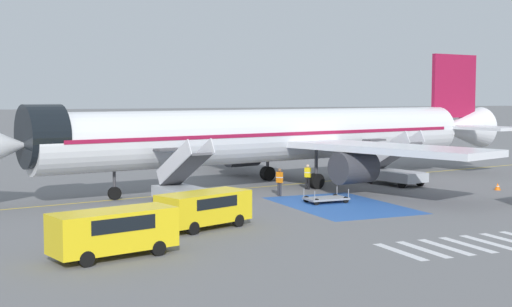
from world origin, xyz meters
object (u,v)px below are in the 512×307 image
object	(u,v)px
ground_crew_1	(279,180)
airliner	(279,136)
boarding_stairs_forward	(185,189)
ground_crew_0	(308,175)
fuel_tanker	(248,140)
baggage_cart	(326,199)
boarding_stairs_aft	(394,171)
traffic_cone_0	(498,186)
service_van_0	(113,229)
service_van_2	(204,206)

from	to	relation	value
ground_crew_1	airliner	bearing A→B (deg)	129.50
boarding_stairs_forward	ground_crew_0	xyz separation A→B (m)	(10.21, 3.48, 0.03)
fuel_tanker	baggage_cart	xyz separation A→B (m)	(-8.48, -32.98, -1.47)
airliner	baggage_cart	bearing A→B (deg)	163.33
boarding_stairs_aft	ground_crew_1	world-z (taller)	boarding_stairs_aft
traffic_cone_0	boarding_stairs_aft	bearing A→B (deg)	132.46
service_van_0	boarding_stairs_aft	bearing A→B (deg)	-71.91
boarding_stairs_forward	service_van_0	size ratio (longest dim) A/B	1.01
baggage_cart	traffic_cone_0	xyz separation A→B (m)	(13.96, 0.38, -0.00)
boarding_stairs_aft	service_van_0	xyz separation A→B (m)	(-24.30, -15.52, 0.18)
fuel_tanker	ground_crew_0	bearing A→B (deg)	165.47
airliner	ground_crew_0	size ratio (longest dim) A/B	25.28
boarding_stairs_aft	service_van_2	distance (m)	21.68
ground_crew_1	baggage_cart	bearing A→B (deg)	-4.50
boarding_stairs_forward	baggage_cart	world-z (taller)	boarding_stairs_forward
traffic_cone_0	service_van_2	bearing A→B (deg)	-167.09
boarding_stairs_aft	service_van_0	size ratio (longest dim) A/B	1.01
airliner	ground_crew_0	world-z (taller)	airliner
service_van_0	ground_crew_0	world-z (taller)	service_van_0
service_van_0	service_van_2	xyz separation A→B (m)	(5.55, 4.64, -0.08)
service_van_2	fuel_tanker	bearing A→B (deg)	132.97
airliner	traffic_cone_0	size ratio (longest dim) A/B	89.61
boarding_stairs_aft	boarding_stairs_forward	bearing A→B (deg)	-180.00
airliner	boarding_stairs_aft	bearing A→B (deg)	-121.20
boarding_stairs_forward	baggage_cart	xyz separation A→B (m)	(8.39, -2.50, -0.75)
service_van_2	airliner	bearing A→B (deg)	121.04
boarding_stairs_aft	service_van_0	distance (m)	28.83
traffic_cone_0	fuel_tanker	bearing A→B (deg)	99.54
boarding_stairs_aft	service_van_2	bearing A→B (deg)	-160.72
fuel_tanker	baggage_cart	bearing A→B (deg)	164.92
baggage_cart	airliner	bearing A→B (deg)	173.04
service_van_0	ground_crew_0	bearing A→B (deg)	-62.05
service_van_2	traffic_cone_0	world-z (taller)	service_van_2
boarding_stairs_aft	fuel_tanker	xyz separation A→B (m)	(-0.49, 27.15, 0.72)
service_van_0	baggage_cart	size ratio (longest dim) A/B	2.08
baggage_cart	ground_crew_0	bearing A→B (deg)	161.95
ground_crew_0	traffic_cone_0	distance (m)	13.39
boarding_stairs_forward	traffic_cone_0	world-z (taller)	boarding_stairs_forward
airliner	ground_crew_0	distance (m)	4.00
fuel_tanker	boarding_stairs_forward	bearing A→B (deg)	150.37
boarding_stairs_aft	fuel_tanker	world-z (taller)	boarding_stairs_aft
ground_crew_0	boarding_stairs_forward	bearing A→B (deg)	-113.78
boarding_stairs_forward	ground_crew_1	bearing A→B (deg)	-0.79
ground_crew_0	service_van_2	bearing A→B (deg)	-89.01
baggage_cart	fuel_tanker	bearing A→B (deg)	164.44
baggage_cart	ground_crew_0	size ratio (longest dim) A/B	1.47
boarding_stairs_aft	ground_crew_0	world-z (taller)	boarding_stairs_aft
ground_crew_0	traffic_cone_0	bearing A→B (deg)	22.65
boarding_stairs_aft	baggage_cart	xyz separation A→B (m)	(-8.97, -5.83, -0.75)
baggage_cart	traffic_cone_0	bearing A→B (deg)	90.43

